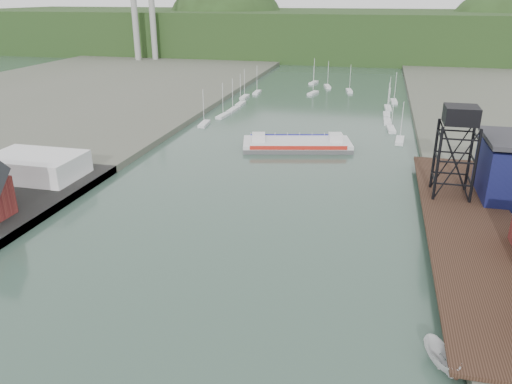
% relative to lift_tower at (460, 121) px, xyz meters
% --- Properties ---
extents(east_pier, '(14.00, 70.00, 2.45)m').
position_rel_lift_tower_xyz_m(east_pier, '(2.00, -13.00, -13.75)').
color(east_pier, black).
rests_on(east_pier, ground).
extents(white_shed, '(18.00, 12.00, 4.50)m').
position_rel_lift_tower_xyz_m(white_shed, '(-79.00, -8.00, -11.80)').
color(white_shed, silver).
rests_on(white_shed, west_quay).
extents(lift_tower, '(6.50, 6.50, 16.00)m').
position_rel_lift_tower_xyz_m(lift_tower, '(0.00, 0.00, 0.00)').
color(lift_tower, black).
rests_on(lift_tower, east_pier).
extents(marina_sailboats, '(57.71, 92.65, 0.90)m').
position_rel_lift_tower_xyz_m(marina_sailboats, '(-34.92, 80.46, -15.30)').
color(marina_sailboats, silver).
rests_on(marina_sailboats, ground).
extents(smokestacks, '(11.20, 8.20, 60.00)m').
position_rel_lift_tower_xyz_m(smokestacks, '(-141.00, 174.50, 14.35)').
color(smokestacks, gray).
rests_on(smokestacks, ground).
extents(distant_hills, '(500.00, 120.00, 80.00)m').
position_rel_lift_tower_xyz_m(distant_hills, '(-38.98, 243.35, -5.27)').
color(distant_hills, '#203316').
rests_on(distant_hills, ground).
extents(chain_ferry, '(28.11, 16.37, 3.80)m').
position_rel_lift_tower_xyz_m(chain_ferry, '(-32.42, 29.12, -14.56)').
color(chain_ferry, '#4D4D50').
rests_on(chain_ferry, ground).
extents(motorboat, '(4.43, 6.38, 2.31)m').
position_rel_lift_tower_xyz_m(motorboat, '(-5.32, -44.73, -14.49)').
color(motorboat, silver).
rests_on(motorboat, ground).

